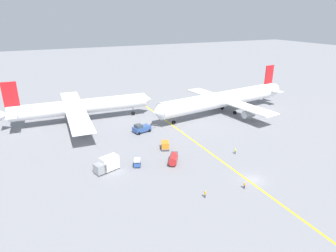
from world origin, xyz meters
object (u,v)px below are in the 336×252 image
gse_baggage_cart_near_cluster (137,163)px  ground_crew_marshaller_foreground (244,185)px  airliner_at_gate_left (80,107)px  gse_fuel_bowser_stubby (174,158)px  ground_crew_ramp_agent_by_cones (235,151)px  airliner_being_pushed (223,99)px  gse_catering_truck_tall (107,164)px  pushback_tug (141,128)px  ground_crew_wing_walker_right (205,194)px  gse_container_dolly_flat (165,145)px

gse_baggage_cart_near_cluster → ground_crew_marshaller_foreground: (17.16, -19.00, -0.03)m
airliner_at_gate_left → gse_fuel_bowser_stubby: bearing=-69.2°
ground_crew_ramp_agent_by_cones → ground_crew_marshaller_foreground: 16.56m
airliner_being_pushed → gse_catering_truck_tall: 55.37m
gse_fuel_bowser_stubby → ground_crew_ramp_agent_by_cones: size_ratio=3.11×
pushback_tug → airliner_at_gate_left: bearing=130.7°
airliner_being_pushed → ground_crew_ramp_agent_by_cones: bearing=-119.4°
ground_crew_wing_walker_right → gse_container_dolly_flat: bearing=84.5°
gse_fuel_bowser_stubby → ground_crew_wing_walker_right: gse_fuel_bowser_stubby is taller
airliner_at_gate_left → ground_crew_marshaller_foreground: size_ratio=31.41×
gse_baggage_cart_near_cluster → ground_crew_wing_walker_right: bearing=-66.8°
gse_fuel_bowser_stubby → ground_crew_ramp_agent_by_cones: bearing=-8.1°
gse_container_dolly_flat → ground_crew_ramp_agent_by_cones: (15.50, -10.64, -0.31)m
ground_crew_marshaller_foreground → gse_fuel_bowser_stubby: bearing=117.1°
airliner_being_pushed → gse_fuel_bowser_stubby: bearing=-141.0°
airliner_being_pushed → ground_crew_marshaller_foreground: size_ratio=36.63×
airliner_being_pushed → gse_baggage_cart_near_cluster: bearing=-149.5°
ground_crew_ramp_agent_by_cones → gse_container_dolly_flat: bearing=145.5°
airliner_at_gate_left → ground_crew_marshaller_foreground: 62.05m
gse_fuel_bowser_stubby → ground_crew_marshaller_foreground: bearing=-62.9°
pushback_tug → gse_baggage_cart_near_cluster: pushback_tug is taller
airliner_at_gate_left → pushback_tug: 23.88m
airliner_at_gate_left → airliner_being_pushed: (49.19, -13.06, 0.06)m
gse_container_dolly_flat → ground_crew_marshaller_foreground: size_ratio=2.37×
gse_catering_truck_tall → gse_container_dolly_flat: 18.09m
gse_fuel_bowser_stubby → ground_crew_marshaller_foreground: gse_fuel_bowser_stubby is taller
gse_fuel_bowser_stubby → ground_crew_wing_walker_right: (-0.82, -15.95, -0.43)m
gse_fuel_bowser_stubby → ground_crew_marshaller_foreground: size_ratio=3.21×
airliner_being_pushed → ground_crew_ramp_agent_by_cones: size_ratio=35.46×
ground_crew_wing_walker_right → airliner_being_pushed: bearing=51.4°
ground_crew_marshaller_foreground → ground_crew_wing_walker_right: (-9.31, 0.67, 0.07)m
gse_catering_truck_tall → ground_crew_ramp_agent_by_cones: size_ratio=3.80×
gse_fuel_bowser_stubby → ground_crew_wing_walker_right: bearing=-92.9°
gse_catering_truck_tall → ground_crew_ramp_agent_by_cones: 33.35m
airliner_at_gate_left → ground_crew_ramp_agent_by_cones: airliner_at_gate_left is taller
airliner_being_pushed → pushback_tug: airliner_being_pushed is taller
gse_baggage_cart_near_cluster → ground_crew_wing_walker_right: 19.94m
ground_crew_ramp_agent_by_cones → ground_crew_wing_walker_right: ground_crew_wing_walker_right is taller
airliner_being_pushed → pushback_tug: size_ratio=6.74×
gse_baggage_cart_near_cluster → ground_crew_marshaller_foreground: bearing=-47.9°
airliner_being_pushed → ground_crew_marshaller_foreground: 50.99m
ground_crew_marshaller_foreground → airliner_at_gate_left: bearing=112.7°
airliner_being_pushed → pushback_tug: 34.40m
airliner_being_pushed → gse_container_dolly_flat: size_ratio=15.49×
ground_crew_marshaller_foreground → gse_catering_truck_tall: bearing=140.9°
gse_baggage_cart_near_cluster → gse_catering_truck_tall: bearing=173.7°
airliner_at_gate_left → gse_catering_truck_tall: (-0.47, -37.30, -3.55)m
gse_container_dolly_flat → ground_crew_marshaller_foreground: 25.81m
gse_container_dolly_flat → airliner_at_gate_left: bearing=117.6°
ground_crew_ramp_agent_by_cones → airliner_being_pushed: bearing=60.6°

